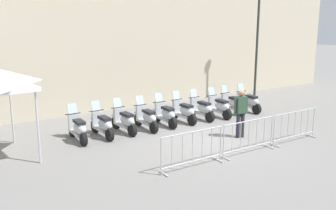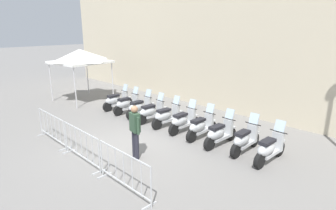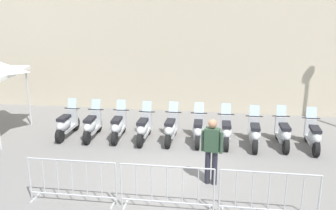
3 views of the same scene
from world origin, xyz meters
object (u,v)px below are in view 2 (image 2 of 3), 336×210
motorcycle_2 (140,108)px  barrier_segment_2 (124,172)px  motorcycle_0 (117,101)px  motorcycle_6 (201,127)px  motorcycle_8 (245,140)px  motorcycle_5 (183,121)px  motorcycle_1 (127,104)px  barrier_segment_1 (81,146)px  motorcycle_9 (269,149)px  canopy_tent (80,56)px  barrier_segment_0 (52,128)px  motorcycle_7 (219,134)px  motorcycle_3 (151,112)px  officer_near_row_end (135,129)px  motorcycle_4 (167,116)px

motorcycle_2 → barrier_segment_2: size_ratio=0.82×
motorcycle_0 → barrier_segment_2: bearing=-39.0°
motorcycle_6 → motorcycle_8: same height
motorcycle_0 → motorcycle_5: same height
motorcycle_1 → barrier_segment_1: bearing=-58.1°
motorcycle_8 → motorcycle_9: bearing=-12.1°
motorcycle_9 → barrier_segment_1: 5.74m
barrier_segment_2 → canopy_tent: bearing=151.7°
motorcycle_0 → canopy_tent: (-2.99, 0.04, 2.06)m
barrier_segment_0 → motorcycle_7: bearing=36.0°
motorcycle_3 → motorcycle_6: (2.71, -0.21, 0.00)m
motorcycle_1 → officer_near_row_end: 4.94m
motorcycle_8 → barrier_segment_1: motorcycle_8 is taller
motorcycle_2 → barrier_segment_2: 6.06m
motorcycle_7 → motorcycle_5: bearing=170.8°
motorcycle_4 → motorcycle_7: 2.71m
motorcycle_5 → motorcycle_7: bearing=-9.2°
barrier_segment_1 → officer_near_row_end: officer_near_row_end is taller
barrier_segment_0 → canopy_tent: bearing=136.0°
motorcycle_1 → motorcycle_8: (6.30, -0.57, 0.00)m
motorcycle_0 → motorcycle_4: 3.62m
officer_near_row_end → motorcycle_5: bearing=94.0°
motorcycle_3 → motorcycle_5: bearing=-3.4°
motorcycle_4 → barrier_segment_2: motorcycle_4 is taller
motorcycle_6 → barrier_segment_0: (-3.97, -3.71, 0.07)m
motorcycle_7 → barrier_segment_1: motorcycle_7 is taller
motorcycle_3 → motorcycle_8: bearing=-4.6°
motorcycle_9 → barrier_segment_2: bearing=-120.8°
motorcycle_3 → motorcycle_7: size_ratio=1.00×
canopy_tent → officer_near_row_end: bearing=-23.0°
motorcycle_4 → barrier_segment_2: bearing=-63.2°
motorcycle_5 → officer_near_row_end: bearing=-86.0°
motorcycle_1 → barrier_segment_2: bearing=-43.1°
motorcycle_5 → barrier_segment_2: (1.30, -4.28, 0.07)m
motorcycle_7 → motorcycle_9: same height
motorcycle_3 → motorcycle_1: bearing=173.5°
motorcycle_2 → motorcycle_7: size_ratio=1.00×
motorcycle_4 → motorcycle_8: size_ratio=1.00×
motorcycle_0 → motorcycle_1: 0.91m
motorcycle_1 → motorcycle_9: (7.19, -0.76, 0.00)m
motorcycle_1 → motorcycle_3: 1.80m
motorcycle_4 → officer_near_row_end: (1.10, -2.89, 0.53)m
barrier_segment_1 → officer_near_row_end: (1.08, 1.24, 0.46)m
barrier_segment_2 → canopy_tent: (-8.80, 4.74, 1.99)m
motorcycle_0 → motorcycle_4: size_ratio=1.00×
motorcycle_6 → canopy_tent: size_ratio=0.59×
motorcycle_4 → barrier_segment_2: (2.21, -4.36, 0.07)m
motorcycle_3 → motorcycle_7: 3.62m
motorcycle_2 → motorcycle_6: 3.61m
motorcycle_2 → canopy_tent: size_ratio=0.59×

